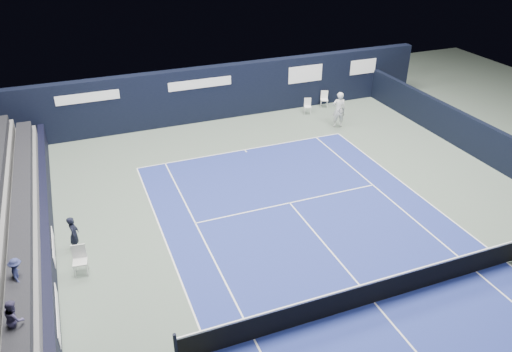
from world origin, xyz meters
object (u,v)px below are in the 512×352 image
(folding_chair_back_a, at_px, (308,105))
(folding_chair_back_b, at_px, (324,98))
(line_judge_chair, at_px, (80,258))
(tennis_net, at_px, (376,291))
(tennis_player, at_px, (339,109))

(folding_chair_back_a, bearing_deg, folding_chair_back_b, 42.84)
(folding_chair_back_a, bearing_deg, line_judge_chair, -123.34)
(folding_chair_back_a, relative_size, tennis_net, 0.07)
(tennis_player, bearing_deg, folding_chair_back_b, 75.89)
(folding_chair_back_a, relative_size, tennis_player, 0.46)
(folding_chair_back_a, distance_m, tennis_net, 16.11)
(tennis_net, distance_m, tennis_player, 14.14)
(folding_chair_back_b, bearing_deg, line_judge_chair, -120.03)
(tennis_player, bearing_deg, tennis_net, -114.88)
(line_judge_chair, bearing_deg, tennis_player, 35.28)
(folding_chair_back_a, xyz_separation_m, line_judge_chair, (-13.78, -10.22, 0.08))
(folding_chair_back_b, relative_size, line_judge_chair, 0.93)
(folding_chair_back_b, relative_size, tennis_player, 0.49)
(folding_chair_back_b, height_order, tennis_net, tennis_net)
(folding_chair_back_b, height_order, line_judge_chair, line_judge_chair)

